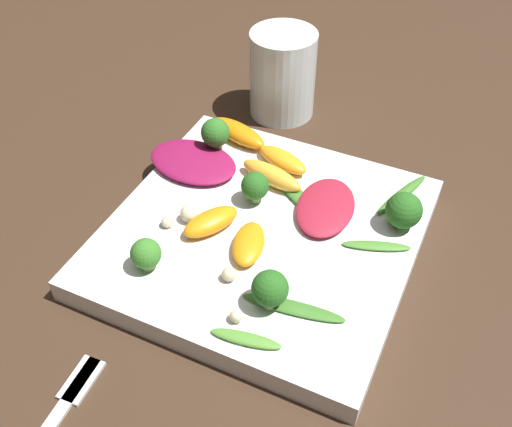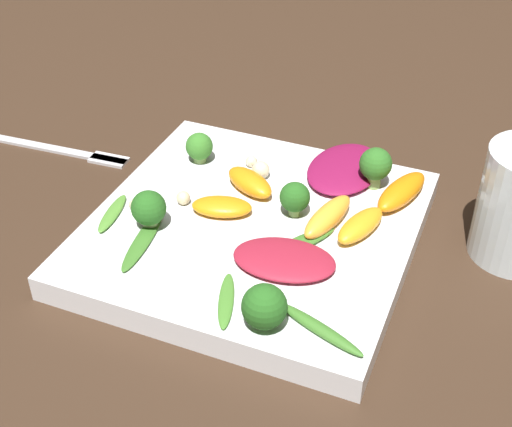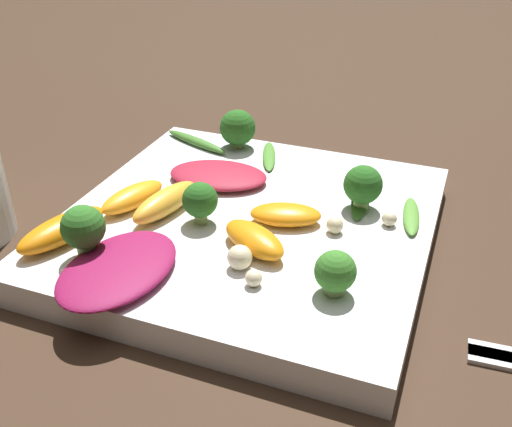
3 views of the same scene
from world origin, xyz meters
The scene contains 24 objects.
ground_plane centered at (0.00, 0.00, 0.00)m, with size 2.40×2.40×0.00m, color #382619.
plate centered at (0.00, 0.00, 0.01)m, with size 0.30×0.30×0.03m.
drinking_glass centered at (-0.08, 0.23, 0.06)m, with size 0.08×0.08×0.11m.
radicchio_leaf_0 centered at (0.05, 0.05, 0.03)m, with size 0.07×0.10×0.01m.
radicchio_leaf_1 centered at (-0.11, 0.06, 0.03)m, with size 0.11×0.08×0.01m.
orange_segment_0 centered at (-0.02, 0.10, 0.03)m, with size 0.07×0.04×0.02m.
orange_segment_1 centered at (-0.09, 0.12, 0.04)m, with size 0.08×0.05×0.02m.
orange_segment_2 centered at (0.00, -0.03, 0.03)m, with size 0.04×0.06×0.02m.
orange_segment_3 centered at (-0.02, 0.07, 0.04)m, with size 0.08×0.04×0.02m.
orange_segment_4 centered at (-0.05, -0.02, 0.04)m, with size 0.05×0.07×0.02m.
broccoli_floret_0 centered at (-0.08, -0.09, 0.04)m, with size 0.03×0.03×0.03m.
broccoli_floret_1 centered at (0.12, 0.06, 0.05)m, with size 0.04×0.04×0.04m.
broccoli_floret_2 centered at (0.05, -0.08, 0.05)m, with size 0.03×0.03×0.04m.
broccoli_floret_3 centered at (-0.02, 0.03, 0.05)m, with size 0.03×0.03×0.04m.
broccoli_floret_4 centered at (-0.10, 0.09, 0.05)m, with size 0.03×0.03×0.04m.
arugula_sprig_0 centered at (0.11, 0.02, 0.03)m, with size 0.07×0.03×0.00m.
arugula_sprig_1 centered at (0.04, -0.13, 0.03)m, with size 0.06×0.02×0.01m.
arugula_sprig_2 centered at (0.11, 0.10, 0.03)m, with size 0.04×0.08×0.01m.
arugula_sprig_3 centered at (0.07, -0.08, 0.03)m, with size 0.09×0.03×0.00m.
arugula_sprig_4 centered at (0.02, 0.05, 0.03)m, with size 0.07×0.05×0.01m.
macadamia_nut_0 centered at (-0.07, -0.02, 0.03)m, with size 0.02×0.02×0.02m.
macadamia_nut_1 centered at (0.00, -0.07, 0.03)m, with size 0.01×0.01×0.01m.
macadamia_nut_2 centered at (-0.09, -0.04, 0.03)m, with size 0.01×0.01×0.01m.
macadamia_nut_3 centered at (0.03, -0.11, 0.03)m, with size 0.01×0.01×0.01m.
Camera 1 is at (0.17, -0.39, 0.45)m, focal length 42.00 mm.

